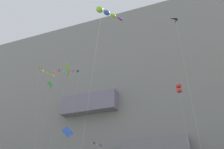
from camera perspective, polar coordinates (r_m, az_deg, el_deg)
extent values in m
cube|color=gray|center=(80.17, 10.88, -6.62)|extent=(180.00, 22.06, 62.15)
cube|color=slate|center=(74.13, -5.17, -6.75)|extent=(17.28, 4.13, 5.60)
pyramid|color=navy|center=(42.54, 14.64, 12.02)|extent=(1.37, 1.33, 0.28)
cube|color=black|center=(42.73, 14.38, 11.67)|extent=(0.26, 0.29, 0.38)
cylinder|color=silver|center=(33.83, 17.65, -5.34)|extent=(0.99, 3.52, 28.78)
ellipsoid|color=#8CCC33|center=(34.05, -2.86, 14.60)|extent=(1.23, 1.29, 0.89)
ellipsoid|color=blue|center=(34.58, -1.24, 13.95)|extent=(1.10, 1.20, 0.74)
ellipsoid|color=#8CCC33|center=(35.13, 0.33, 13.30)|extent=(0.96, 1.11, 0.59)
ellipsoid|color=purple|center=(35.72, 1.84, 12.67)|extent=(0.83, 1.02, 0.44)
cylinder|color=silver|center=(25.24, -5.03, -3.53)|extent=(0.09, 4.84, 24.92)
cylinder|color=black|center=(65.88, -14.65, 0.77)|extent=(1.73, 5.32, 0.03)
cube|color=orange|center=(64.64, -16.23, 1.26)|extent=(0.21, 0.54, 0.61)
cube|color=white|center=(65.17, -15.45, 0.88)|extent=(0.22, 0.54, 0.61)
cube|color=yellow|center=(65.72, -14.69, 0.52)|extent=(0.21, 0.54, 0.61)
cube|color=#8CCC33|center=(66.28, -13.93, 0.16)|extent=(0.24, 0.55, 0.61)
cube|color=yellow|center=(66.86, -13.19, -0.20)|extent=(0.25, 0.55, 0.61)
cylinder|color=silver|center=(57.83, -17.00, -12.57)|extent=(3.58, 1.39, 32.99)
cube|color=#8CCC33|center=(52.64, -10.03, 1.31)|extent=(0.41, 2.69, 2.69)
cylinder|color=black|center=(52.64, -10.03, 1.31)|extent=(0.41, 0.14, 2.20)
cube|color=blue|center=(52.13, -10.07, 0.36)|extent=(0.20, 0.29, 0.16)
cube|color=navy|center=(51.86, -10.10, -0.17)|extent=(0.09, 0.32, 0.16)
cube|color=orange|center=(51.65, -10.25, -0.74)|extent=(0.18, 0.30, 0.16)
cube|color=#CC3399|center=(51.37, -10.23, -1.28)|extent=(0.12, 0.31, 0.16)
cylinder|color=silver|center=(45.61, -13.34, -12.74)|extent=(0.49, 4.82, 27.27)
cube|color=red|center=(49.00, 14.99, -2.55)|extent=(1.01, 1.01, 0.53)
cube|color=red|center=(48.60, 15.13, -3.58)|extent=(1.01, 1.01, 0.53)
cylinder|color=black|center=(48.77, 15.45, -2.99)|extent=(0.03, 0.03, 1.42)
cylinder|color=black|center=(48.82, 14.66, -3.13)|extent=(0.03, 0.03, 1.42)
cylinder|color=silver|center=(42.89, 17.14, -15.47)|extent=(0.90, 4.92, 21.24)
cylinder|color=black|center=(54.92, -3.48, -15.36)|extent=(0.51, 4.20, 0.02)
cube|color=navy|center=(56.39, -2.50, -15.95)|extent=(0.10, 0.36, 0.40)
cube|color=#CC3399|center=(55.88, -2.82, -15.83)|extent=(0.07, 0.36, 0.40)
cube|color=teal|center=(55.38, -3.15, -15.70)|extent=(0.07, 0.36, 0.40)
cube|color=white|center=(54.87, -3.49, -15.58)|extent=(0.09, 0.36, 0.40)
cube|color=purple|center=(54.37, -3.83, -15.45)|extent=(0.07, 0.36, 0.40)
cube|color=black|center=(53.87, -4.17, -15.31)|extent=(0.09, 0.36, 0.40)
cube|color=#8CCC33|center=(53.37, -4.52, -15.18)|extent=(0.10, 0.36, 0.40)
cylinder|color=black|center=(60.01, -10.40, 1.06)|extent=(5.89, 2.87, 0.03)
cube|color=navy|center=(59.62, -7.82, 0.72)|extent=(0.46, 0.27, 0.53)
cube|color=#CC3399|center=(59.70, -8.86, 0.76)|extent=(0.45, 0.26, 0.53)
cube|color=teal|center=(59.81, -9.90, 0.79)|extent=(0.45, 0.26, 0.53)
cube|color=#38B2D1|center=(59.93, -10.94, 0.83)|extent=(0.46, 0.27, 0.53)
cube|color=red|center=(60.07, -11.97, 0.87)|extent=(0.46, 0.27, 0.53)
cube|color=pink|center=(60.23, -12.99, 0.91)|extent=(0.45, 0.25, 0.53)
cylinder|color=silver|center=(52.58, -9.86, -13.03)|extent=(1.08, 3.88, 30.93)
cube|color=blue|center=(54.17, -10.12, -12.79)|extent=(2.25, 1.35, 2.51)
cylinder|color=black|center=(54.17, -10.12, -12.79)|extent=(0.50, 0.50, 2.03)
cube|color=red|center=(53.92, -10.18, -13.76)|extent=(0.18, 0.28, 0.15)
cube|color=#CC3399|center=(53.82, -10.29, -14.31)|extent=(0.21, 0.26, 0.15)
cube|color=green|center=(53.68, -10.31, -14.86)|extent=(0.20, 0.27, 0.15)
cube|color=green|center=(68.88, -13.99, -2.11)|extent=(0.72, 1.92, 1.94)
cylinder|color=black|center=(68.88, -13.99, -2.11)|extent=(0.62, 0.05, 1.56)
cube|color=pink|center=(68.56, -14.05, -2.67)|extent=(0.04, 0.24, 0.12)
cube|color=red|center=(68.36, -14.06, -2.98)|extent=(0.10, 0.23, 0.12)
cube|color=black|center=(68.20, -14.11, -3.29)|extent=(0.07, 0.24, 0.12)
cube|color=orange|center=(68.04, -14.17, -3.61)|extent=(0.07, 0.24, 0.12)
cube|color=black|center=(67.90, -14.25, -3.93)|extent=(0.04, 0.24, 0.12)
cylinder|color=silver|center=(63.15, -15.89, -14.84)|extent=(0.34, 1.23, 31.18)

